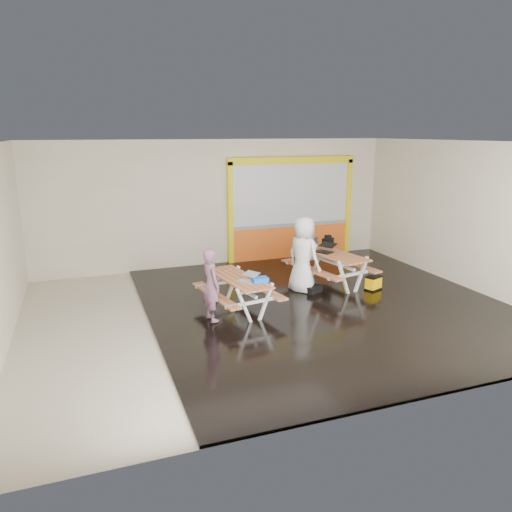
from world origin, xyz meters
name	(u,v)px	position (x,y,z in m)	size (l,w,h in m)	color
room	(271,231)	(0.00, 0.00, 1.75)	(10.02, 8.02, 3.52)	beige
deck	(323,304)	(1.25, 0.00, 0.03)	(7.50, 7.98, 0.05)	black
kiosk	(291,211)	(2.20, 3.93, 1.44)	(3.88, 0.16, 3.00)	orange
picnic_table_left	(238,285)	(-0.65, 0.22, 0.58)	(1.59, 2.09, 0.76)	#B46E47
picnic_table_right	(330,260)	(2.03, 1.17, 0.65)	(1.84, 2.37, 0.85)	#B46E47
person_left	(211,285)	(-1.33, -0.18, 0.80)	(0.53, 0.35, 1.46)	#7D4F6B
person_right	(303,256)	(1.20, 0.97, 0.89)	(0.90, 0.58, 1.83)	white
laptop_left	(248,278)	(-0.53, -0.08, 0.81)	(0.48, 0.47, 0.16)	silver
laptop_right	(325,249)	(1.94, 1.28, 0.91)	(0.60, 0.58, 0.19)	black
blue_pouch	(260,280)	(-0.33, -0.23, 0.81)	(0.32, 0.22, 0.09)	blue
toolbox	(309,242)	(1.88, 2.03, 0.94)	(0.49, 0.41, 0.26)	black
backpack	(328,245)	(2.52, 2.23, 0.77)	(0.35, 0.32, 0.50)	black
dark_case	(312,289)	(1.34, 0.74, 0.13)	(0.41, 0.31, 0.15)	black
fluke_bag	(373,283)	(2.79, 0.40, 0.21)	(0.45, 0.38, 0.33)	black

